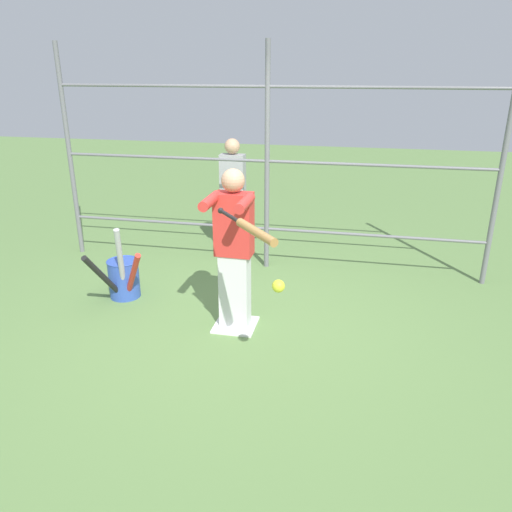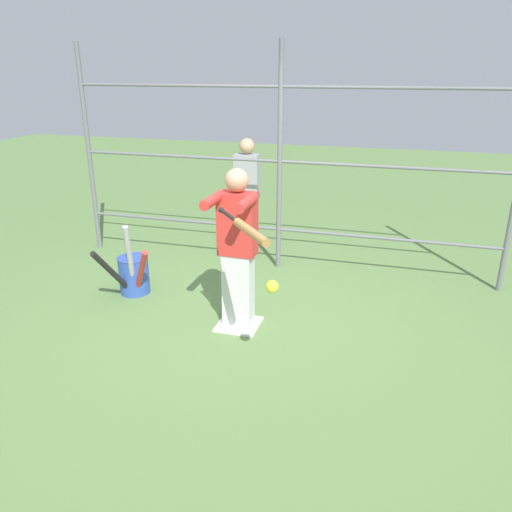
% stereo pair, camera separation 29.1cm
% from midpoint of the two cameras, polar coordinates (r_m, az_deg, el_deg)
% --- Properties ---
extents(ground_plane, '(24.00, 24.00, 0.00)m').
position_cam_midpoint_polar(ground_plane, '(4.94, -0.28, -7.92)').
color(ground_plane, '#608447').
extents(home_plate, '(0.40, 0.40, 0.02)m').
position_cam_midpoint_polar(home_plate, '(4.93, -0.28, -7.82)').
color(home_plate, white).
rests_on(home_plate, ground).
extents(fence_backstop, '(5.21, 0.06, 2.66)m').
position_cam_midpoint_polar(fence_backstop, '(5.97, 4.14, 10.72)').
color(fence_backstop, slate).
rests_on(fence_backstop, ground).
extents(batter, '(0.40, 0.52, 1.55)m').
position_cam_midpoint_polar(batter, '(4.58, -0.35, 1.19)').
color(batter, silver).
rests_on(batter, ground).
extents(baseball_bat_swinging, '(0.60, 0.68, 0.08)m').
position_cam_midpoint_polar(baseball_bat_swinging, '(3.64, 1.24, 3.09)').
color(baseball_bat_swinging, black).
extents(softball_in_flight, '(0.10, 0.10, 0.10)m').
position_cam_midpoint_polar(softball_in_flight, '(3.61, 4.17, -3.55)').
color(softball_in_flight, yellow).
extents(bat_bucket, '(0.58, 0.78, 0.88)m').
position_cam_midpoint_polar(bat_bucket, '(5.62, -12.44, -2.00)').
color(bat_bucket, '#3351B2').
rests_on(bat_bucket, ground).
extents(bystander_behind_fence, '(0.32, 0.20, 1.53)m').
position_cam_midpoint_polar(bystander_behind_fence, '(6.60, 0.26, 6.99)').
color(bystander_behind_fence, '#3F3F47').
rests_on(bystander_behind_fence, ground).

